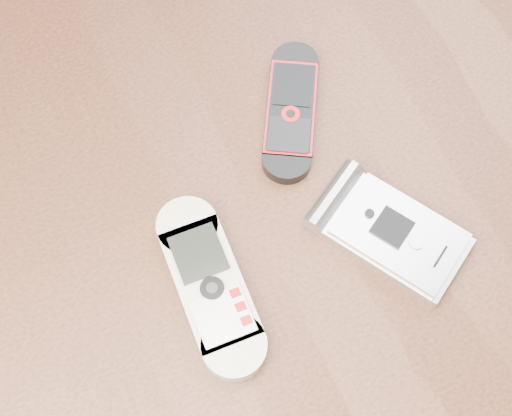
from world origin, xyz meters
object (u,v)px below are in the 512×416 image
object	(u,v)px
nokia_white	(210,285)
motorola_razr	(394,234)
table	(251,263)
nokia_black_red	(291,110)

from	to	relation	value
nokia_white	motorola_razr	size ratio (longest dim) A/B	1.21
table	motorola_razr	world-z (taller)	motorola_razr
motorola_razr	table	bearing A→B (deg)	115.11
table	nokia_white	distance (m)	0.13
table	nokia_black_red	xyz separation A→B (m)	(0.07, 0.07, 0.11)
nokia_white	motorola_razr	world-z (taller)	motorola_razr
table	nokia_black_red	world-z (taller)	nokia_black_red
nokia_black_red	table	bearing A→B (deg)	-104.59
table	motorola_razr	distance (m)	0.16
table	nokia_black_red	bearing A→B (deg)	44.99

